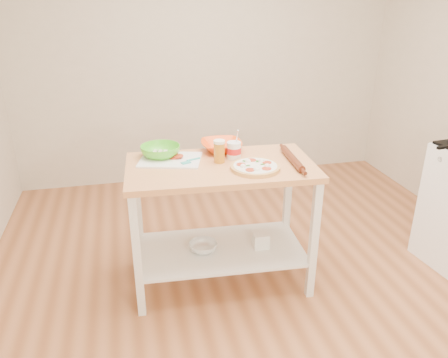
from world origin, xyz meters
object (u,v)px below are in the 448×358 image
object	(u,v)px
cutting_board	(170,159)
shelf_bin	(261,240)
prep_island	(221,199)
beer_pint	(219,151)
knife	(157,152)
rolling_pin	(292,159)
pizza	(255,167)
shelf_glass_bowl	(203,247)
yogurt_tub	(234,150)
green_bowl	(161,151)
orange_bowl	(221,146)
spatula	(190,161)

from	to	relation	value
cutting_board	shelf_bin	world-z (taller)	cutting_board
prep_island	cutting_board	bearing A→B (deg)	154.52
beer_pint	shelf_bin	world-z (taller)	beer_pint
beer_pint	knife	bearing A→B (deg)	148.72
rolling_pin	shelf_bin	xyz separation A→B (m)	(-0.19, 0.02, -0.61)
pizza	shelf_glass_bowl	bearing A→B (deg)	158.77
yogurt_tub	shelf_glass_bowl	bearing A→B (deg)	-158.78
prep_island	green_bowl	xyz separation A→B (m)	(-0.37, 0.22, 0.29)
knife	beer_pint	bearing A→B (deg)	-38.13
pizza	green_bowl	world-z (taller)	green_bowl
orange_bowl	yogurt_tub	world-z (taller)	yogurt_tub
yogurt_tub	rolling_pin	world-z (taller)	yogurt_tub
pizza	shelf_bin	size ratio (longest dim) A/B	2.91
orange_bowl	spatula	bearing A→B (deg)	-142.84
shelf_glass_bowl	prep_island	bearing A→B (deg)	2.29
shelf_glass_bowl	yogurt_tub	bearing A→B (deg)	21.22
cutting_board	knife	world-z (taller)	cutting_board
spatula	pizza	bearing A→B (deg)	-47.28
knife	spatula	bearing A→B (deg)	-53.94
cutting_board	orange_bowl	distance (m)	0.39
prep_island	rolling_pin	size ratio (longest dim) A/B	3.08
green_bowl	yogurt_tub	size ratio (longest dim) A/B	1.29
prep_island	cutting_board	world-z (taller)	cutting_board
rolling_pin	shelf_bin	size ratio (longest dim) A/B	3.78
prep_island	shelf_bin	size ratio (longest dim) A/B	11.67
rolling_pin	prep_island	bearing A→B (deg)	172.11
cutting_board	pizza	bearing A→B (deg)	-13.02
pizza	spatula	distance (m)	0.44
prep_island	yogurt_tub	bearing A→B (deg)	38.48
spatula	shelf_bin	bearing A→B (deg)	-33.13
cutting_board	orange_bowl	size ratio (longest dim) A/B	1.62
spatula	knife	distance (m)	0.29
pizza	rolling_pin	distance (m)	0.28
prep_island	knife	size ratio (longest dim) A/B	4.71
shelf_glass_bowl	pizza	bearing A→B (deg)	-21.23
prep_island	shelf_glass_bowl	xyz separation A→B (m)	(-0.13, -0.01, -0.36)
cutting_board	green_bowl	distance (m)	0.10
green_bowl	knife	bearing A→B (deg)	110.33
rolling_pin	shelf_glass_bowl	xyz separation A→B (m)	(-0.60, 0.06, -0.63)
prep_island	knife	bearing A→B (deg)	144.28
orange_bowl	yogurt_tub	bearing A→B (deg)	-74.95
spatula	yogurt_tub	size ratio (longest dim) A/B	0.68
knife	green_bowl	distance (m)	0.06
knife	shelf_glass_bowl	size ratio (longest dim) A/B	1.35
cutting_board	yogurt_tub	xyz separation A→B (m)	(0.42, -0.06, 0.05)
knife	shelf_bin	bearing A→B (deg)	-32.51
shelf_bin	green_bowl	bearing A→B (deg)	157.73
pizza	rolling_pin	size ratio (longest dim) A/B	0.77
shelf_bin	shelf_glass_bowl	bearing A→B (deg)	174.94
rolling_pin	orange_bowl	bearing A→B (deg)	141.14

